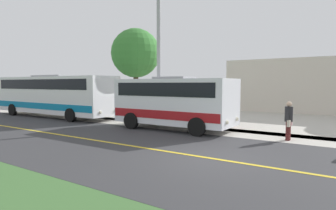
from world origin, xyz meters
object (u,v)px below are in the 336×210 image
Objects in this scene: shuttle_bus_front at (174,100)px; transit_bus_rear at (53,94)px; pedestrian_with_bags at (289,119)px; tree_curbside at (136,54)px; street_light_pole at (158,46)px.

transit_bus_rear is (0.02, -10.62, 0.14)m from shuttle_bus_front.
tree_curbside is (-2.76, -10.85, 3.73)m from pedestrian_with_bags.
transit_bus_rear is 9.74m from street_light_pole.
shuttle_bus_front is 3.37m from street_light_pole.
street_light_pole reaches higher than pedestrian_with_bags.
shuttle_bus_front is 0.59× the size of transit_bus_rear.
street_light_pole is at bearing -91.91° from pedestrian_with_bags.
pedestrian_with_bags is 0.27× the size of tree_curbside.
tree_curbside is (-2.88, 5.59, 2.94)m from transit_bus_rear.
street_light_pole reaches higher than tree_curbside.
tree_curbside reaches higher than shuttle_bus_front.
street_light_pole is at bearing -104.11° from shuttle_bus_front.
street_light_pole is 4.47m from tree_curbside.
transit_bus_rear is 6.94m from tree_curbside.
tree_curbside is (-2.52, -3.69, 0.01)m from street_light_pole.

